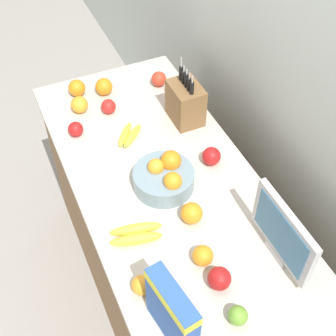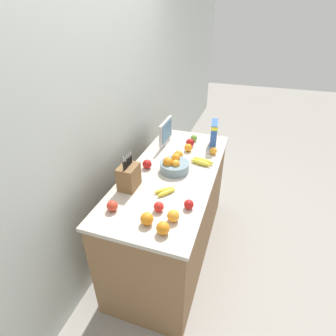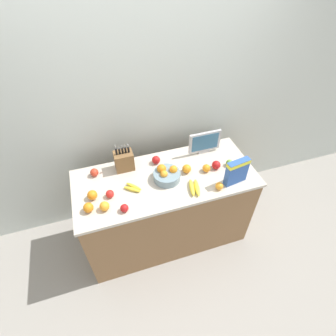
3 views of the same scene
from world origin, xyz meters
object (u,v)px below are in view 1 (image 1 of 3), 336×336
at_px(banana_bunch_left, 129,135).
at_px(apple_rear, 238,315).
at_px(knife_block, 186,103).
at_px(apple_leftmost, 108,106).
at_px(cereal_box, 172,311).
at_px(orange_mid_left, 79,105).
at_px(apple_by_knife_block, 219,279).
at_px(small_monitor, 283,234).
at_px(apple_near_bananas, 211,156).
at_px(banana_bunch_right, 136,234).
at_px(apple_middle, 76,129).
at_px(apple_rightmost, 159,79).
at_px(orange_mid_right, 77,88).
at_px(orange_front_center, 192,213).
at_px(orange_near_bowl, 203,256).
at_px(orange_front_right, 104,87).
at_px(orange_front_left, 142,285).
at_px(fruit_bowl, 165,177).

distance_m(banana_bunch_left, apple_rear, 0.93).
distance_m(knife_block, apple_leftmost, 0.36).
relative_size(cereal_box, orange_mid_left, 3.11).
bearing_deg(apple_by_knife_block, apple_leftmost, -177.55).
distance_m(small_monitor, apple_by_knife_block, 0.26).
xyz_separation_m(knife_block, apple_near_bananas, (0.29, -0.02, -0.06)).
xyz_separation_m(small_monitor, banana_bunch_left, (-0.77, -0.26, -0.11)).
distance_m(banana_bunch_left, apple_near_bananas, 0.38).
xyz_separation_m(banana_bunch_right, apple_rear, (0.42, 0.18, 0.01)).
distance_m(apple_near_bananas, apple_middle, 0.61).
bearing_deg(apple_rightmost, orange_mid_right, -103.03).
relative_size(knife_block, orange_front_center, 3.58).
bearing_deg(orange_mid_right, apple_rightmost, 76.97).
bearing_deg(apple_rightmost, orange_near_bowl, -14.76).
height_order(apple_rightmost, apple_rear, apple_rightmost).
relative_size(small_monitor, orange_mid_left, 4.02).
bearing_deg(apple_middle, orange_front_right, 137.49).
xyz_separation_m(apple_leftmost, orange_front_left, (0.91, -0.20, -0.00)).
distance_m(fruit_bowl, orange_mid_left, 0.60).
relative_size(apple_rear, orange_near_bowl, 0.88).
bearing_deg(knife_block, apple_near_bananas, -4.09).
bearing_deg(orange_front_center, orange_front_right, -176.59).
height_order(apple_rear, orange_mid_left, orange_mid_left).
bearing_deg(fruit_bowl, apple_by_knife_block, -1.58).
bearing_deg(banana_bunch_right, small_monitor, 57.47).
bearing_deg(banana_bunch_left, fruit_bowl, 5.93).
xyz_separation_m(apple_near_bananas, apple_leftmost, (-0.48, -0.28, -0.00)).
relative_size(fruit_bowl, apple_near_bananas, 3.10).
relative_size(orange_near_bowl, orange_mid_left, 0.93).
relative_size(apple_by_knife_block, apple_middle, 1.19).
xyz_separation_m(apple_near_bananas, orange_mid_left, (-0.54, -0.40, 0.00)).
relative_size(banana_bunch_right, orange_mid_left, 2.66).
bearing_deg(orange_mid_left, orange_front_left, -4.74).
xyz_separation_m(apple_near_bananas, orange_front_center, (0.23, -0.20, 0.00)).
height_order(apple_near_bananas, orange_mid_right, orange_mid_right).
height_order(knife_block, orange_near_bowl, knife_block).
relative_size(apple_rightmost, orange_front_center, 0.90).
height_order(banana_bunch_right, orange_front_right, orange_front_right).
distance_m(apple_middle, orange_mid_right, 0.28).
bearing_deg(apple_by_knife_block, orange_front_right, -179.18).
distance_m(orange_mid_left, orange_front_right, 0.17).
relative_size(cereal_box, banana_bunch_right, 1.17).
bearing_deg(orange_near_bowl, knife_block, 159.12).
xyz_separation_m(banana_bunch_right, orange_mid_right, (-0.88, 0.04, 0.02)).
height_order(banana_bunch_left, orange_mid_right, orange_mid_right).
distance_m(apple_leftmost, apple_rightmost, 0.31).
distance_m(apple_rear, orange_front_right, 1.26).
bearing_deg(apple_near_bananas, small_monitor, 0.26).
relative_size(knife_block, apple_near_bananas, 3.76).
height_order(fruit_bowl, apple_by_knife_block, fruit_bowl).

